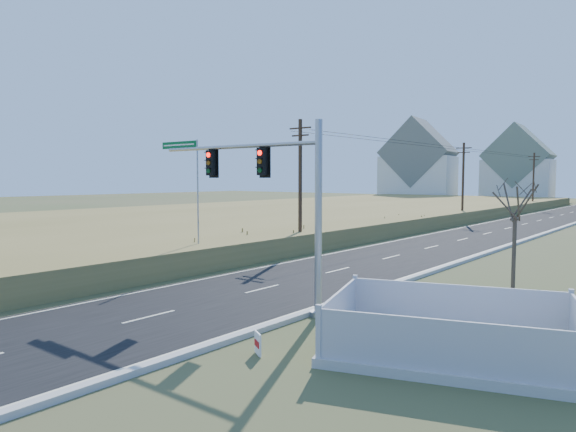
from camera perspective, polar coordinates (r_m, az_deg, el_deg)
The scene contains 14 objects.
ground at distance 20.49m, azimuth -10.52°, elevation -9.96°, with size 260.00×260.00×0.00m, color #3F4D25.
road at distance 64.75m, azimuth 25.73°, elevation -0.58°, with size 8.00×180.00×0.06m, color black.
curb at distance 63.89m, azimuth 29.35°, elevation -0.71°, with size 0.30×180.00×0.18m, color #B2AFA8.
reed_marsh at distance 65.88m, azimuth 2.81°, elevation 0.45°, with size 38.00×110.00×1.30m, color olive.
utility_pole_near at distance 35.25m, azimuth 1.36°, elevation 3.72°, with size 1.80×0.26×9.00m.
utility_pole_mid at distance 61.69m, azimuth 18.87°, elevation 3.72°, with size 1.80×0.26×9.00m.
utility_pole_far at distance 90.39m, azimuth 25.61°, elevation 3.62°, with size 1.80×0.26×9.00m.
condo_nw at distance 124.70m, azimuth 14.25°, elevation 5.35°, with size 17.69×13.38×19.05m.
condo_nnw at distance 125.24m, azimuth 24.16°, elevation 4.76°, with size 14.93×11.17×17.03m.
traffic_signal_mast at distance 19.39m, azimuth -1.15°, elevation 2.32°, with size 8.88×0.63×7.07m.
fence_enclosure at distance 15.67m, azimuth 17.78°, elevation -13.43°, with size 8.06×6.73×1.58m.
open_sign at distance 14.93m, azimuth -3.38°, elevation -13.97°, with size 0.47×0.30×0.64m.
flagpole at distance 29.36m, azimuth -9.96°, elevation -0.02°, with size 0.32×0.32×7.15m.
bare_tree at distance 22.19m, azimuth 23.98°, elevation 1.83°, with size 1.97×1.97×5.23m.
Camera 1 is at (15.26, -12.73, 5.00)m, focal length 32.00 mm.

